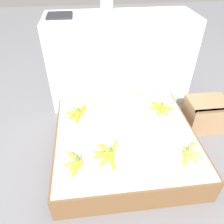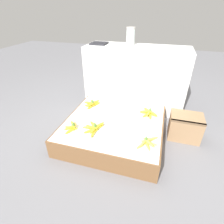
# 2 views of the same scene
# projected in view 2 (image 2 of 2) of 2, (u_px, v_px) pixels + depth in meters

# --- Properties ---
(ground_plane) EXTENTS (10.00, 10.00, 0.00)m
(ground_plane) POSITION_uv_depth(u_px,v_px,m) (114.00, 136.00, 2.01)
(ground_plane) COLOR slate
(display_platform) EXTENTS (1.05, 1.00, 0.21)m
(display_platform) POSITION_uv_depth(u_px,v_px,m) (114.00, 129.00, 1.95)
(display_platform) COLOR brown
(display_platform) RESTS_ON ground_plane
(back_vendor_table) EXTENTS (1.35, 0.47, 0.84)m
(back_vendor_table) POSITION_uv_depth(u_px,v_px,m) (135.00, 78.00, 2.44)
(back_vendor_table) COLOR white
(back_vendor_table) RESTS_ON ground_plane
(wooden_crate) EXTENTS (0.34, 0.25, 0.28)m
(wooden_crate) POSITION_uv_depth(u_px,v_px,m) (185.00, 127.00, 1.93)
(wooden_crate) COLOR #997551
(wooden_crate) RESTS_ON ground_plane
(banana_bunch_front_left) EXTENTS (0.14, 0.21, 0.10)m
(banana_bunch_front_left) POSITION_uv_depth(u_px,v_px,m) (72.00, 127.00, 1.76)
(banana_bunch_front_left) COLOR yellow
(banana_bunch_front_left) RESTS_ON display_platform
(banana_bunch_front_midleft) EXTENTS (0.20, 0.25, 0.10)m
(banana_bunch_front_midleft) POSITION_uv_depth(u_px,v_px,m) (94.00, 128.00, 1.75)
(banana_bunch_front_midleft) COLOR yellow
(banana_bunch_front_midleft) RESTS_ON display_platform
(banana_bunch_front_right) EXTENTS (0.19, 0.21, 0.08)m
(banana_bunch_front_right) POSITION_uv_depth(u_px,v_px,m) (147.00, 142.00, 1.57)
(banana_bunch_front_right) COLOR #DBCC4C
(banana_bunch_front_right) RESTS_ON display_platform
(banana_bunch_middle_left) EXTENTS (0.19, 0.21, 0.11)m
(banana_bunch_middle_left) POSITION_uv_depth(u_px,v_px,m) (92.00, 104.00, 2.17)
(banana_bunch_middle_left) COLOR gold
(banana_bunch_middle_left) RESTS_ON display_platform
(banana_bunch_middle_right) EXTENTS (0.22, 0.21, 0.09)m
(banana_bunch_middle_right) POSITION_uv_depth(u_px,v_px,m) (149.00, 113.00, 2.00)
(banana_bunch_middle_right) COLOR gold
(banana_bunch_middle_right) RESTS_ON display_platform
(glass_jar) EXTENTS (0.12, 0.12, 0.21)m
(glass_jar) POSITION_uv_depth(u_px,v_px,m) (131.00, 36.00, 2.26)
(glass_jar) COLOR silver
(glass_jar) RESTS_ON back_vendor_table
(foam_tray_white) EXTENTS (0.21, 0.20, 0.02)m
(foam_tray_white) POSITION_uv_depth(u_px,v_px,m) (148.00, 48.00, 2.11)
(foam_tray_white) COLOR white
(foam_tray_white) RESTS_ON back_vendor_table
(foam_tray_dark) EXTENTS (0.21, 0.21, 0.02)m
(foam_tray_dark) POSITION_uv_depth(u_px,v_px,m) (99.00, 43.00, 2.35)
(foam_tray_dark) COLOR #232328
(foam_tray_dark) RESTS_ON back_vendor_table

